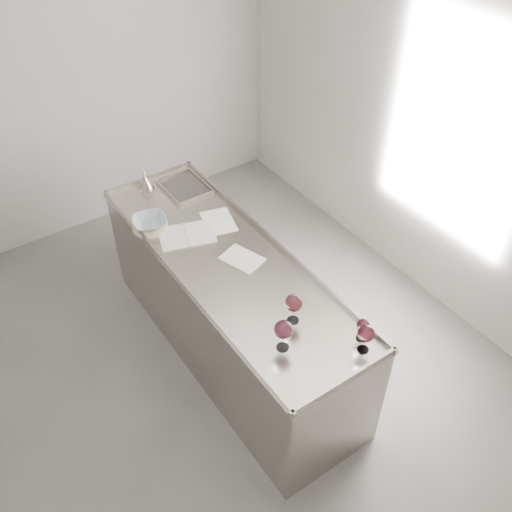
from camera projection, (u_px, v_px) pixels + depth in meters
room_shell at (179, 264)px, 3.14m from camera, size 4.54×5.04×2.84m
counter at (231, 309)px, 4.15m from camera, size 0.77×2.42×0.97m
wine_glass_left at (283, 330)px, 3.19m from camera, size 0.11×0.11×0.21m
wine_glass_middle at (294, 303)px, 3.34m from camera, size 0.11×0.11×0.21m
wine_glass_right at (366, 334)px, 3.18m from camera, size 0.10×0.10×0.19m
wine_glass_small at (363, 326)px, 3.26m from camera, size 0.08×0.08×0.15m
notebook at (187, 235)px, 4.04m from camera, size 0.45×0.38×0.02m
loose_paper_top at (219, 221)px, 4.16m from camera, size 0.28×0.35×0.00m
loose_paper_under at (242, 259)px, 3.85m from camera, size 0.27×0.32×0.00m
trivet at (150, 227)px, 4.10m from camera, size 0.29×0.29×0.02m
ceramic_bowl at (150, 222)px, 4.08m from camera, size 0.30×0.30×0.06m
wine_funnel at (146, 183)px, 4.44m from camera, size 0.13×0.13×0.19m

